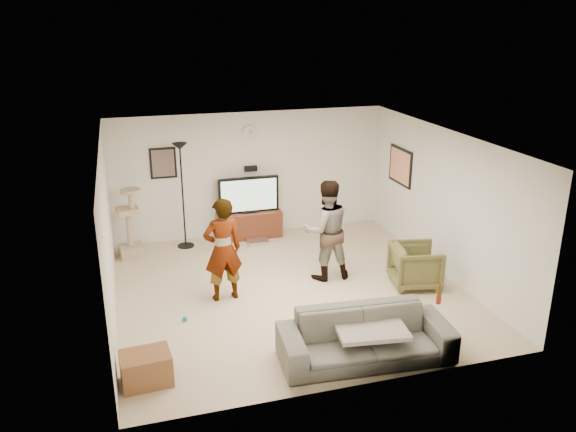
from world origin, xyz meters
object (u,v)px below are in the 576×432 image
object	(u,v)px
sofa	(366,336)
side_table	(146,368)
person_right	(326,230)
floor_lamp	(183,196)
cat_tree	(129,223)
armchair	(415,266)
tv_stand	(249,224)
tv	(249,195)
beer_bottle	(439,295)
person_left	(223,250)

from	to	relation	value
sofa	side_table	world-z (taller)	sofa
person_right	side_table	size ratio (longest dim) A/B	2.89
floor_lamp	sofa	bearing A→B (deg)	-68.79
cat_tree	armchair	xyz separation A→B (m)	(4.49, -2.62, -0.31)
armchair	sofa	bearing A→B (deg)	148.39
side_table	tv_stand	bearing A→B (deg)	62.72
side_table	cat_tree	bearing A→B (deg)	90.52
floor_lamp	tv	bearing A→B (deg)	6.34
sofa	beer_bottle	bearing A→B (deg)	4.29
cat_tree	person_left	world-z (taller)	person_left
person_right	tv_stand	bearing A→B (deg)	-70.22
floor_lamp	person_left	distance (m)	2.41
sofa	floor_lamp	bearing A→B (deg)	115.50
cat_tree	side_table	bearing A→B (deg)	-89.48
tv	person_left	bearing A→B (deg)	-111.23
person_left	armchair	world-z (taller)	person_left
tv_stand	person_right	size ratio (longest dim) A/B	0.74
floor_lamp	person_right	xyz separation A→B (m)	(2.13, -2.09, -0.16)
tv_stand	person_right	world-z (taller)	person_right
tv_stand	side_table	world-z (taller)	tv_stand
sofa	cat_tree	bearing A→B (deg)	126.87
floor_lamp	person_right	bearing A→B (deg)	-44.51
tv	sofa	distance (m)	4.79
tv_stand	tv	distance (m)	0.63
tv	person_right	distance (m)	2.39
sofa	person_right	bearing A→B (deg)	86.33
armchair	cat_tree	bearing A→B (deg)	71.34
floor_lamp	beer_bottle	xyz separation A→B (m)	(2.81, -4.59, -0.24)
cat_tree	sofa	world-z (taller)	cat_tree
floor_lamp	side_table	xyz separation A→B (m)	(-0.99, -4.32, -0.82)
cat_tree	person_left	distance (m)	2.58
cat_tree	armchair	size ratio (longest dim) A/B	1.70
cat_tree	armchair	bearing A→B (deg)	-30.22
beer_bottle	armchair	size ratio (longest dim) A/B	0.32
cat_tree	beer_bottle	size ratio (longest dim) A/B	5.28
tv	armchair	distance (m)	3.69
person_right	cat_tree	bearing A→B (deg)	-31.47
tv_stand	tv	xyz separation A→B (m)	(0.00, 0.00, 0.63)
beer_bottle	side_table	world-z (taller)	beer_bottle
cat_tree	floor_lamp	bearing A→B (deg)	10.30
person_right	tv	bearing A→B (deg)	-70.22
tv	sofa	bearing A→B (deg)	-84.29
cat_tree	person_right	distance (m)	3.70
person_right	side_table	bearing A→B (deg)	35.08
cat_tree	tv_stand	bearing A→B (deg)	8.10
floor_lamp	person_right	size ratio (longest dim) A/B	1.18
floor_lamp	person_right	distance (m)	2.99
tv_stand	person_right	xyz separation A→B (m)	(0.82, -2.24, 0.60)
person_left	armchair	bearing A→B (deg)	166.15
beer_bottle	person_right	bearing A→B (deg)	105.25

